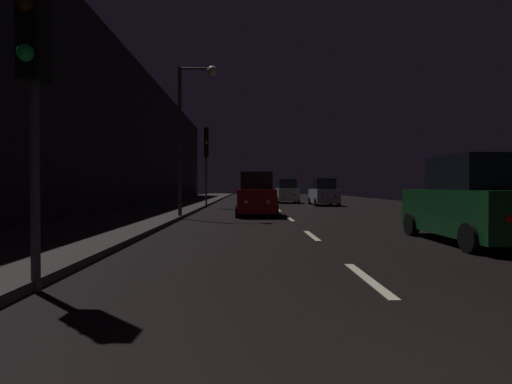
# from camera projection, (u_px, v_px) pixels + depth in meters

# --- Properties ---
(ground) EXTENTS (26.12, 84.00, 0.02)m
(ground) POSITION_uv_depth(u_px,v_px,m) (274.00, 206.00, 27.34)
(ground) COLOR black
(sidewalk_left) EXTENTS (4.40, 84.00, 0.15)m
(sidewalk_left) POSITION_uv_depth(u_px,v_px,m) (177.00, 205.00, 27.20)
(sidewalk_left) COLOR #33302D
(sidewalk_left) RESTS_ON ground
(building_facade_left) EXTENTS (0.80, 63.00, 9.65)m
(building_facade_left) POSITION_uv_depth(u_px,v_px,m) (123.00, 131.00, 23.58)
(building_facade_left) COLOR black
(building_facade_left) RESTS_ON ground
(lane_centerline) EXTENTS (0.16, 19.08, 0.01)m
(lane_centerline) POSITION_uv_depth(u_px,v_px,m) (298.00, 225.00, 14.04)
(lane_centerline) COLOR beige
(lane_centerline) RESTS_ON ground
(traffic_light_far_left) EXTENTS (0.36, 0.48, 5.23)m
(traffic_light_far_left) POSITION_uv_depth(u_px,v_px,m) (206.00, 149.00, 25.13)
(traffic_light_far_left) COLOR #38383A
(traffic_light_far_left) RESTS_ON ground
(traffic_light_near_left) EXTENTS (0.32, 0.46, 4.71)m
(traffic_light_near_left) POSITION_uv_depth(u_px,v_px,m) (33.00, 36.00, 5.11)
(traffic_light_near_left) COLOR #38383A
(traffic_light_near_left) RESTS_ON ground
(streetlamp_overhead) EXTENTS (1.70, 0.44, 6.60)m
(streetlamp_overhead) POSITION_uv_depth(u_px,v_px,m) (191.00, 116.00, 16.61)
(streetlamp_overhead) COLOR #2D2D30
(streetlamp_overhead) RESTS_ON ground
(car_approaching_headlights) EXTENTS (1.92, 4.15, 2.09)m
(car_approaching_headlights) POSITION_uv_depth(u_px,v_px,m) (256.00, 196.00, 18.66)
(car_approaching_headlights) COLOR maroon
(car_approaching_headlights) RESTS_ON ground
(car_distant_taillights) EXTENTS (1.86, 4.02, 2.02)m
(car_distant_taillights) POSITION_uv_depth(u_px,v_px,m) (287.00, 192.00, 32.90)
(car_distant_taillights) COLOR silver
(car_distant_taillights) RESTS_ON ground
(car_parked_right_near) EXTENTS (1.98, 4.29, 2.16)m
(car_parked_right_near) POSITION_uv_depth(u_px,v_px,m) (473.00, 203.00, 9.57)
(car_parked_right_near) COLOR #0F3819
(car_parked_right_near) RESTS_ON ground
(car_parked_right_far) EXTENTS (1.81, 3.93, 1.98)m
(car_parked_right_far) POSITION_uv_depth(u_px,v_px,m) (324.00, 193.00, 28.47)
(car_parked_right_far) COLOR #A5A8AD
(car_parked_right_far) RESTS_ON ground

